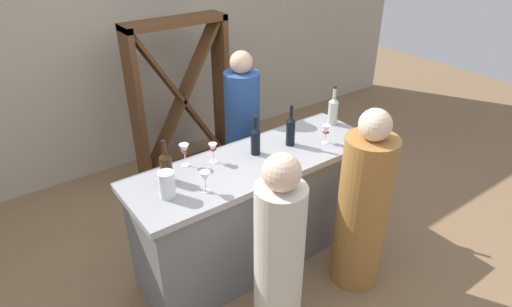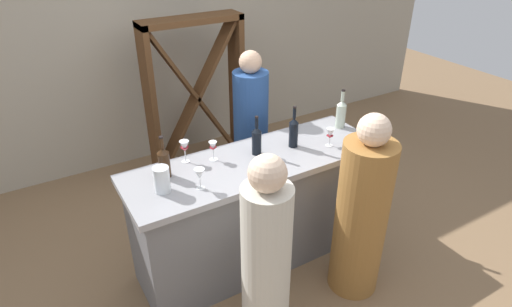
{
  "view_description": "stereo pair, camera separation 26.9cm",
  "coord_description": "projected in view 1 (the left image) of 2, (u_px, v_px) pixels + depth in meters",
  "views": [
    {
      "loc": [
        -1.64,
        -2.24,
        2.58
      ],
      "look_at": [
        0.0,
        0.0,
        1.01
      ],
      "focal_mm": 30.35,
      "sensor_mm": 36.0,
      "label": 1
    },
    {
      "loc": [
        -1.42,
        -2.39,
        2.58
      ],
      "look_at": [
        0.0,
        0.0,
        1.01
      ],
      "focal_mm": 30.35,
      "sensor_mm": 36.0,
      "label": 2
    }
  ],
  "objects": [
    {
      "name": "ground_plane",
      "position": [
        256.0,
        256.0,
        3.69
      ],
      "size": [
        12.0,
        12.0,
        0.0
      ],
      "primitive_type": "plane",
      "color": "#846647"
    },
    {
      "name": "back_wall",
      "position": [
        133.0,
        38.0,
        4.55
      ],
      "size": [
        8.0,
        0.1,
        2.8
      ],
      "primitive_type": "cube",
      "color": "#B2A893",
      "rests_on": "ground"
    },
    {
      "name": "bar_counter",
      "position": [
        256.0,
        211.0,
        3.45
      ],
      "size": [
        1.99,
        0.65,
        0.96
      ],
      "color": "slate",
      "rests_on": "ground"
    },
    {
      "name": "wine_rack",
      "position": [
        181.0,
        99.0,
        4.56
      ],
      "size": [
        1.06,
        0.28,
        1.67
      ],
      "color": "brown",
      "rests_on": "ground"
    },
    {
      "name": "wine_bottle_leftmost_amber_brown",
      "position": [
        166.0,
        166.0,
        2.91
      ],
      "size": [
        0.08,
        0.08,
        0.31
      ],
      "color": "#331E0F",
      "rests_on": "bar_counter"
    },
    {
      "name": "wine_bottle_second_left_near_black",
      "position": [
        256.0,
        140.0,
        3.24
      ],
      "size": [
        0.07,
        0.07,
        0.31
      ],
      "color": "black",
      "rests_on": "bar_counter"
    },
    {
      "name": "wine_bottle_center_near_black",
      "position": [
        291.0,
        130.0,
        3.36
      ],
      "size": [
        0.07,
        0.07,
        0.34
      ],
      "color": "black",
      "rests_on": "bar_counter"
    },
    {
      "name": "wine_bottle_second_right_clear_pale",
      "position": [
        333.0,
        110.0,
        3.69
      ],
      "size": [
        0.08,
        0.08,
        0.34
      ],
      "color": "#B7C6B2",
      "rests_on": "bar_counter"
    },
    {
      "name": "wine_glass_near_left",
      "position": [
        205.0,
        177.0,
        2.8
      ],
      "size": [
        0.07,
        0.07,
        0.15
      ],
      "color": "white",
      "rests_on": "bar_counter"
    },
    {
      "name": "wine_glass_near_center",
      "position": [
        326.0,
        131.0,
        3.4
      ],
      "size": [
        0.06,
        0.06,
        0.15
      ],
      "color": "white",
      "rests_on": "bar_counter"
    },
    {
      "name": "wine_glass_near_right",
      "position": [
        213.0,
        149.0,
        3.14
      ],
      "size": [
        0.07,
        0.07,
        0.15
      ],
      "color": "white",
      "rests_on": "bar_counter"
    },
    {
      "name": "wine_glass_far_left",
      "position": [
        184.0,
        151.0,
        3.09
      ],
      "size": [
        0.07,
        0.07,
        0.17
      ],
      "color": "white",
      "rests_on": "bar_counter"
    },
    {
      "name": "water_pitcher",
      "position": [
        167.0,
        184.0,
        2.76
      ],
      "size": [
        0.11,
        0.11,
        0.18
      ],
      "color": "silver",
      "rests_on": "bar_counter"
    },
    {
      "name": "person_left_guest",
      "position": [
        363.0,
        209.0,
        3.17
      ],
      "size": [
        0.43,
        0.43,
        1.46
      ],
      "rotation": [
        0.0,
        0.0,
        1.41
      ],
      "color": "#9E6B33",
      "rests_on": "ground"
    },
    {
      "name": "person_center_guest",
      "position": [
        279.0,
        263.0,
        2.66
      ],
      "size": [
        0.32,
        0.32,
        1.45
      ],
      "rotation": [
        0.0,
        0.0,
        1.61
      ],
      "color": "beige",
      "rests_on": "ground"
    },
    {
      "name": "person_server_behind",
      "position": [
        243.0,
        138.0,
        4.03
      ],
      "size": [
        0.38,
        0.38,
        1.55
      ],
      "rotation": [
        0.0,
        0.0,
        -1.34
      ],
      "color": "#284C8C",
      "rests_on": "ground"
    }
  ]
}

